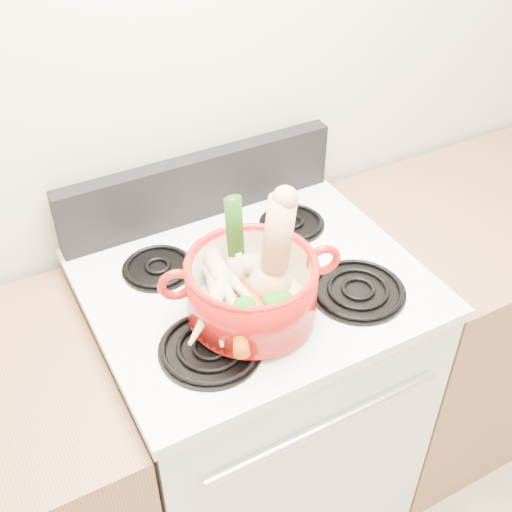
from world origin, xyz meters
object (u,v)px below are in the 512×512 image
stove_body (254,406)px  leek (236,246)px  dutch_oven (252,289)px  squash (271,252)px

stove_body → leek: size_ratio=3.65×
dutch_oven → squash: (0.04, -0.00, 0.09)m
dutch_oven → squash: bearing=12.0°
stove_body → leek: (-0.08, -0.06, 0.66)m
dutch_oven → squash: 0.10m
squash → dutch_oven: bearing=154.3°
squash → leek: (-0.05, 0.05, -0.00)m
leek → squash: bearing=-47.8°
dutch_oven → squash: squash is taller
stove_body → squash: 0.67m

